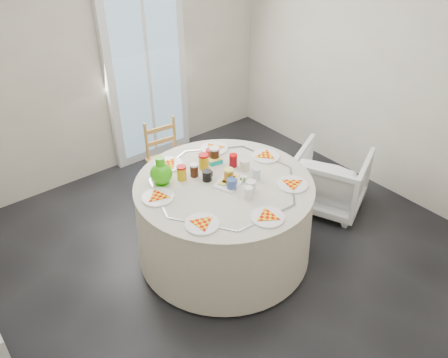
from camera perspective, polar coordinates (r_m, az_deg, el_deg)
floor at (r=4.07m, az=0.69°, el=-9.39°), size 4.00×4.00×0.00m
wall_back at (r=4.90m, az=-14.81°, el=15.18°), size 4.00×0.02×2.60m
wall_right at (r=4.75m, az=20.33°, el=13.61°), size 0.02×4.00×2.60m
glass_door at (r=5.11m, az=-10.05°, el=13.53°), size 1.00×0.08×2.10m
table at (r=3.82m, az=-0.00°, el=-5.30°), size 1.53×1.53×0.78m
wooden_chair at (r=4.55m, az=-7.31°, el=2.96°), size 0.41×0.40×0.83m
armchair at (r=4.52m, az=13.84°, el=0.74°), size 0.85×0.87×0.69m
place_settings at (r=3.58m, az=-0.00°, el=-0.40°), size 1.77×1.77×0.03m
jar_cluster at (r=3.68m, az=-2.23°, el=1.56°), size 0.57×0.36×0.15m
butter_tub at (r=3.83m, az=-1.19°, el=2.40°), size 0.14×0.11×0.05m
green_pitcher at (r=3.56m, az=-8.23°, el=0.93°), size 0.22×0.22×0.24m
cheese_platter at (r=3.59m, az=0.85°, el=-0.29°), size 0.33×0.27×0.04m
mugs_glasses at (r=3.61m, az=1.20°, el=0.66°), size 0.76×0.76×0.11m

